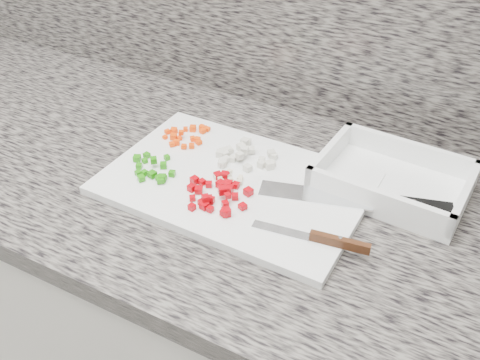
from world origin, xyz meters
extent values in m
cube|color=white|center=(0.00, 1.44, 0.43)|extent=(3.92, 0.62, 0.86)
cube|color=#6A645D|center=(0.00, 1.44, 0.88)|extent=(3.96, 0.64, 0.04)
cube|color=white|center=(0.11, 1.43, 0.91)|extent=(0.46, 0.31, 0.02)
cube|color=#FF4405|center=(-0.05, 1.46, 0.92)|extent=(0.01, 0.01, 0.01)
cube|color=#FF4405|center=(-0.03, 1.55, 0.92)|extent=(0.01, 0.01, 0.01)
cube|color=#FF4405|center=(-0.01, 1.48, 0.92)|extent=(0.01, 0.01, 0.01)
cube|color=#FF4405|center=(-0.04, 1.53, 0.92)|extent=(0.02, 0.02, 0.01)
cube|color=#FF4405|center=(-0.05, 1.49, 0.92)|extent=(0.01, 0.01, 0.01)
cube|color=#FF4405|center=(-0.07, 1.48, 0.92)|extent=(0.01, 0.01, 0.01)
cube|color=#FF4405|center=(-0.08, 1.50, 0.92)|extent=(0.01, 0.01, 0.01)
cube|color=#FF4405|center=(-0.02, 1.50, 0.92)|extent=(0.01, 0.01, 0.01)
cube|color=#FF4405|center=(-0.02, 1.55, 0.92)|extent=(0.01, 0.01, 0.01)
cube|color=#FF4405|center=(-0.02, 1.55, 0.92)|extent=(0.01, 0.01, 0.01)
cube|color=#FF4405|center=(-0.02, 1.47, 0.92)|extent=(0.01, 0.01, 0.01)
cube|color=#FF4405|center=(-0.06, 1.49, 0.92)|extent=(0.02, 0.02, 0.01)
cube|color=#FF4405|center=(-0.01, 1.50, 0.92)|extent=(0.01, 0.01, 0.01)
cube|color=#FF4405|center=(-0.04, 1.47, 0.92)|extent=(0.01, 0.01, 0.01)
cube|color=#FF4405|center=(-0.07, 1.51, 0.92)|extent=(0.01, 0.01, 0.01)
cube|color=#FF4405|center=(-0.07, 1.51, 0.92)|extent=(0.01, 0.01, 0.01)
cube|color=#FF4405|center=(-0.02, 1.53, 0.92)|extent=(0.01, 0.01, 0.01)
cube|color=#FF4405|center=(-0.05, 1.52, 0.92)|extent=(0.01, 0.01, 0.01)
cube|color=#FF4405|center=(-0.01, 1.49, 0.92)|extent=(0.01, 0.01, 0.01)
cube|color=#FF4405|center=(-0.05, 1.50, 0.93)|extent=(0.01, 0.01, 0.01)
cube|color=#FF4405|center=(-0.03, 1.54, 0.92)|extent=(0.01, 0.01, 0.01)
cube|color=#FF4405|center=(-0.04, 1.47, 0.92)|extent=(0.01, 0.01, 0.01)
cube|color=silver|center=(0.09, 1.48, 0.92)|extent=(0.02, 0.02, 0.01)
cube|color=silver|center=(0.09, 1.48, 0.93)|extent=(0.01, 0.01, 0.01)
cube|color=silver|center=(0.10, 1.51, 0.92)|extent=(0.02, 0.02, 0.01)
cube|color=silver|center=(0.14, 1.52, 0.92)|extent=(0.02, 0.02, 0.01)
cube|color=silver|center=(0.07, 1.47, 0.92)|extent=(0.02, 0.02, 0.01)
cube|color=silver|center=(0.12, 1.46, 0.92)|extent=(0.02, 0.02, 0.01)
cube|color=silver|center=(0.07, 1.46, 0.92)|extent=(0.02, 0.02, 0.01)
cube|color=silver|center=(0.08, 1.53, 0.92)|extent=(0.02, 0.02, 0.01)
cube|color=silver|center=(0.15, 1.49, 0.92)|extent=(0.02, 0.02, 0.01)
cube|color=silver|center=(0.08, 1.47, 0.92)|extent=(0.01, 0.01, 0.01)
cube|color=silver|center=(0.13, 1.50, 0.92)|extent=(0.01, 0.01, 0.01)
cube|color=silver|center=(0.08, 1.51, 0.92)|extent=(0.02, 0.02, 0.01)
cube|color=silver|center=(0.05, 1.48, 0.92)|extent=(0.02, 0.02, 0.01)
cube|color=silver|center=(0.15, 1.50, 0.92)|extent=(0.02, 0.02, 0.01)
cube|color=silver|center=(0.06, 1.50, 0.92)|extent=(0.01, 0.01, 0.01)
cube|color=silver|center=(0.07, 1.45, 0.92)|extent=(0.02, 0.02, 0.01)
cube|color=silver|center=(0.14, 1.48, 0.92)|extent=(0.01, 0.01, 0.01)
cube|color=silver|center=(0.07, 1.45, 0.92)|extent=(0.01, 0.01, 0.01)
cube|color=silver|center=(0.14, 1.52, 0.92)|extent=(0.01, 0.01, 0.01)
cube|color=silver|center=(0.08, 1.54, 0.92)|extent=(0.01, 0.01, 0.01)
cube|color=silver|center=(0.06, 1.48, 0.92)|extent=(0.02, 0.02, 0.01)
cube|color=silver|center=(0.05, 1.49, 0.92)|extent=(0.02, 0.02, 0.01)
cube|color=silver|center=(0.09, 1.50, 0.93)|extent=(0.02, 0.02, 0.01)
cube|color=silver|center=(0.06, 1.50, 0.92)|extent=(0.02, 0.02, 0.01)
cube|color=silver|center=(0.07, 1.45, 0.92)|extent=(0.01, 0.01, 0.01)
cube|color=#22830B|center=(-0.06, 1.37, 0.92)|extent=(0.01, 0.01, 0.01)
cube|color=#22830B|center=(-0.06, 1.39, 0.92)|extent=(0.01, 0.01, 0.01)
cube|color=#22830B|center=(-0.07, 1.41, 0.92)|extent=(0.01, 0.01, 0.01)
cube|color=#22830B|center=(-0.02, 1.40, 0.92)|extent=(0.02, 0.02, 0.01)
cube|color=#22830B|center=(0.00, 1.36, 0.92)|extent=(0.02, 0.02, 0.01)
cube|color=#22830B|center=(-0.08, 1.39, 0.92)|extent=(0.02, 0.02, 0.01)
cube|color=#22830B|center=(-0.04, 1.36, 0.92)|extent=(0.01, 0.01, 0.01)
cube|color=#22830B|center=(0.00, 1.36, 0.92)|extent=(0.02, 0.02, 0.01)
cube|color=#22830B|center=(-0.05, 1.36, 0.92)|extent=(0.01, 0.01, 0.01)
cube|color=#22830B|center=(-0.03, 1.42, 0.92)|extent=(0.01, 0.01, 0.01)
cube|color=#22830B|center=(-0.04, 1.39, 0.93)|extent=(0.02, 0.02, 0.01)
cube|color=#22830B|center=(-0.03, 1.35, 0.92)|extent=(0.02, 0.02, 0.01)
cube|color=#22830B|center=(-0.02, 1.36, 0.92)|extent=(0.02, 0.02, 0.01)
cube|color=#22830B|center=(0.01, 1.38, 0.92)|extent=(0.01, 0.01, 0.01)
cube|color=#22830B|center=(0.00, 1.37, 0.92)|extent=(0.01, 0.01, 0.01)
cube|color=#22830B|center=(-0.01, 1.36, 0.92)|extent=(0.01, 0.01, 0.01)
cube|color=#B1020B|center=(0.10, 1.39, 0.92)|extent=(0.02, 0.02, 0.01)
cube|color=#B1020B|center=(0.11, 1.40, 0.92)|extent=(0.02, 0.02, 0.01)
cube|color=#B1020B|center=(0.13, 1.36, 0.93)|extent=(0.01, 0.01, 0.01)
cube|color=#B1020B|center=(0.10, 1.34, 0.93)|extent=(0.02, 0.02, 0.01)
cube|color=#B1020B|center=(0.12, 1.41, 0.92)|extent=(0.01, 0.01, 0.01)
cube|color=#B1020B|center=(0.09, 1.42, 0.92)|extent=(0.02, 0.02, 0.01)
cube|color=#B1020B|center=(0.08, 1.39, 0.92)|extent=(0.01, 0.01, 0.01)
cube|color=#B1020B|center=(0.14, 1.33, 0.92)|extent=(0.01, 0.01, 0.01)
cube|color=#B1020B|center=(0.08, 1.36, 0.92)|extent=(0.02, 0.02, 0.01)
cube|color=#B1020B|center=(0.09, 1.32, 0.92)|extent=(0.01, 0.01, 0.01)
cube|color=#B1020B|center=(0.08, 1.34, 0.92)|extent=(0.01, 0.01, 0.01)
cube|color=#B1020B|center=(0.13, 1.35, 0.92)|extent=(0.02, 0.02, 0.01)
cube|color=#B1020B|center=(0.11, 1.33, 0.92)|extent=(0.02, 0.02, 0.01)
cube|color=#B1020B|center=(0.11, 1.34, 0.93)|extent=(0.01, 0.01, 0.01)
cube|color=#B1020B|center=(0.12, 1.37, 0.93)|extent=(0.02, 0.02, 0.01)
cube|color=#B1020B|center=(0.15, 1.40, 0.92)|extent=(0.02, 0.02, 0.01)
cube|color=#B1020B|center=(0.08, 1.42, 0.92)|extent=(0.02, 0.02, 0.01)
cube|color=#B1020B|center=(0.14, 1.38, 0.92)|extent=(0.02, 0.02, 0.01)
cube|color=#B1020B|center=(0.07, 1.39, 0.92)|extent=(0.01, 0.01, 0.01)
cube|color=#B1020B|center=(0.09, 1.42, 0.92)|extent=(0.01, 0.01, 0.01)
cube|color=#B1020B|center=(0.16, 1.36, 0.92)|extent=(0.02, 0.02, 0.01)
cube|color=#B1020B|center=(0.12, 1.33, 0.92)|extent=(0.01, 0.01, 0.01)
cube|color=#B1020B|center=(0.05, 1.38, 0.92)|extent=(0.02, 0.02, 0.01)
cube|color=#B1020B|center=(0.10, 1.39, 0.92)|extent=(0.02, 0.02, 0.01)
cube|color=#B1020B|center=(0.11, 1.35, 0.92)|extent=(0.01, 0.01, 0.01)
cube|color=#B1020B|center=(0.06, 1.36, 0.92)|extent=(0.01, 0.01, 0.01)
cube|color=#B1020B|center=(0.15, 1.33, 0.92)|extent=(0.02, 0.02, 0.01)
cube|color=#B1020B|center=(0.10, 1.34, 0.92)|extent=(0.02, 0.02, 0.01)
cube|color=#B1020B|center=(0.12, 1.39, 0.92)|extent=(0.02, 0.02, 0.01)
cube|color=beige|center=(0.10, 1.40, 0.92)|extent=(0.01, 0.01, 0.01)
cube|color=beige|center=(0.12, 1.41, 0.92)|extent=(0.01, 0.01, 0.01)
cube|color=beige|center=(0.13, 1.42, 0.92)|extent=(0.01, 0.01, 0.01)
cube|color=beige|center=(0.10, 1.43, 0.92)|extent=(0.01, 0.01, 0.01)
cube|color=beige|center=(0.12, 1.43, 0.92)|extent=(0.01, 0.01, 0.01)
cube|color=beige|center=(0.09, 1.41, 0.92)|extent=(0.01, 0.01, 0.01)
cube|color=beige|center=(0.11, 1.42, 0.92)|extent=(0.01, 0.01, 0.01)
cube|color=beige|center=(0.12, 1.43, 0.92)|extent=(0.01, 0.01, 0.01)
cube|color=beige|center=(0.09, 1.41, 0.92)|extent=(0.01, 0.01, 0.01)
cube|color=beige|center=(0.09, 1.44, 0.92)|extent=(0.01, 0.01, 0.01)
cube|color=beige|center=(0.08, 1.41, 0.92)|extent=(0.01, 0.01, 0.01)
cube|color=white|center=(0.26, 1.45, 0.92)|extent=(0.20, 0.09, 0.00)
cube|color=black|center=(0.41, 1.49, 0.92)|extent=(0.13, 0.06, 0.02)
cylinder|color=white|center=(0.41, 1.49, 0.93)|extent=(0.01, 0.01, 0.00)
cube|color=white|center=(0.24, 1.34, 0.92)|extent=(0.09, 0.03, 0.00)
cube|color=#4B2612|center=(0.33, 1.35, 0.92)|extent=(0.09, 0.02, 0.02)
cylinder|color=white|center=(0.33, 1.35, 0.93)|extent=(0.01, 0.01, 0.00)
cube|color=white|center=(0.36, 1.55, 0.91)|extent=(0.27, 0.20, 0.01)
cube|color=white|center=(0.37, 1.63, 0.93)|extent=(0.25, 0.03, 0.04)
cube|color=white|center=(0.35, 1.46, 0.93)|extent=(0.25, 0.03, 0.04)
cube|color=white|center=(0.48, 1.54, 0.93)|extent=(0.03, 0.18, 0.04)
cube|color=white|center=(0.24, 1.56, 0.93)|extent=(0.03, 0.18, 0.04)
camera|label=1|loc=(0.48, 0.76, 1.48)|focal=40.00mm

